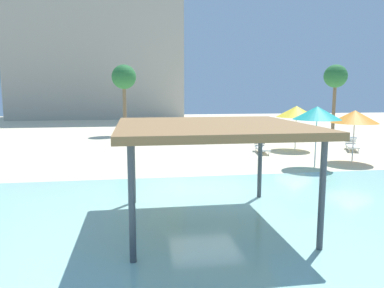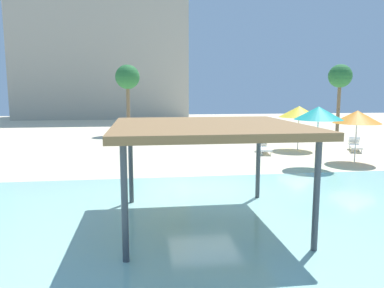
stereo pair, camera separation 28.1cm
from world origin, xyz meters
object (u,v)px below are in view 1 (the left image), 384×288
at_px(shade_pavilion, 211,129).
at_px(palm_tree_1, 335,78).
at_px(beach_umbrella_yellow_2, 296,112).
at_px(beach_umbrella_teal_4, 317,113).
at_px(lounge_chair_2, 262,147).
at_px(palm_tree_0, 124,78).
at_px(lounge_chair_0, 352,145).
at_px(beach_umbrella_orange_3, 355,117).

xyz_separation_m(shade_pavilion, palm_tree_1, (14.46, 19.58, 2.01)).
height_order(beach_umbrella_yellow_2, beach_umbrella_teal_4, beach_umbrella_teal_4).
distance_m(lounge_chair_2, palm_tree_0, 13.28).
relative_size(beach_umbrella_teal_4, palm_tree_0, 0.51).
relative_size(lounge_chair_0, palm_tree_0, 0.36).
bearing_deg(beach_umbrella_teal_4, lounge_chair_2, 103.85).
distance_m(beach_umbrella_orange_3, lounge_chair_2, 5.17).
bearing_deg(beach_umbrella_orange_3, shade_pavilion, -139.66).
bearing_deg(beach_umbrella_yellow_2, beach_umbrella_teal_4, -104.49).
xyz_separation_m(beach_umbrella_yellow_2, palm_tree_0, (-10.22, 9.10, 2.16)).
distance_m(beach_umbrella_orange_3, palm_tree_0, 17.55).
xyz_separation_m(shade_pavilion, beach_umbrella_teal_4, (6.16, 6.36, -0.03)).
xyz_separation_m(beach_umbrella_teal_4, lounge_chair_2, (-1.05, 4.25, -2.16)).
bearing_deg(lounge_chair_2, lounge_chair_0, 99.52).
bearing_deg(palm_tree_1, lounge_chair_0, -113.07).
bearing_deg(lounge_chair_0, lounge_chair_2, -64.93).
bearing_deg(lounge_chair_0, shade_pavilion, -20.06).
height_order(shade_pavilion, palm_tree_0, palm_tree_0).
bearing_deg(lounge_chair_0, beach_umbrella_orange_3, -6.49).
distance_m(beach_umbrella_yellow_2, lounge_chair_2, 3.14).
relative_size(shade_pavilion, lounge_chair_2, 2.42).
bearing_deg(beach_umbrella_teal_4, palm_tree_0, 122.27).
distance_m(beach_umbrella_yellow_2, lounge_chair_0, 3.80).
bearing_deg(beach_umbrella_teal_4, lounge_chair_0, 43.51).
height_order(shade_pavilion, beach_umbrella_teal_4, beach_umbrella_teal_4).
bearing_deg(beach_umbrella_yellow_2, lounge_chair_0, -13.74).
relative_size(shade_pavilion, beach_umbrella_orange_3, 1.88).
bearing_deg(beach_umbrella_orange_3, palm_tree_0, 130.86).
height_order(beach_umbrella_teal_4, lounge_chair_2, beach_umbrella_teal_4).
bearing_deg(beach_umbrella_orange_3, lounge_chair_0, 58.49).
bearing_deg(shade_pavilion, beach_umbrella_teal_4, 45.91).
height_order(beach_umbrella_yellow_2, beach_umbrella_orange_3, beach_umbrella_yellow_2).
distance_m(beach_umbrella_yellow_2, beach_umbrella_orange_3, 4.23).
relative_size(beach_umbrella_orange_3, palm_tree_1, 0.45).
distance_m(shade_pavilion, beach_umbrella_yellow_2, 13.63).
bearing_deg(palm_tree_1, beach_umbrella_yellow_2, -130.55).
relative_size(beach_umbrella_teal_4, lounge_chair_2, 1.42).
relative_size(beach_umbrella_yellow_2, palm_tree_0, 0.47).
bearing_deg(lounge_chair_2, beach_umbrella_orange_3, 56.40).
bearing_deg(palm_tree_1, palm_tree_0, 176.95).
distance_m(lounge_chair_0, palm_tree_1, 10.60).
bearing_deg(shade_pavilion, beach_umbrella_yellow_2, 56.78).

